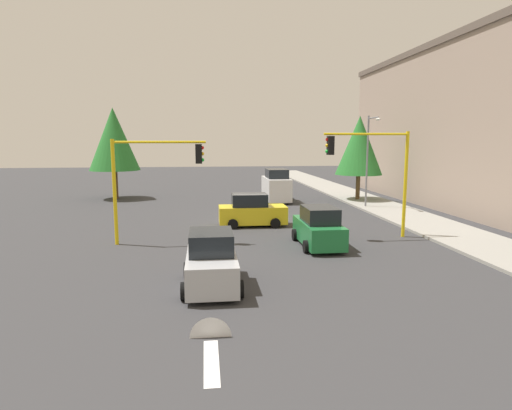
{
  "coord_description": "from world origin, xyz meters",
  "views": [
    {
      "loc": [
        27.84,
        -3.08,
        5.13
      ],
      "look_at": [
        1.5,
        0.04,
        1.2
      ],
      "focal_mm": 30.44,
      "sensor_mm": 36.0,
      "label": 1
    }
  ],
  "objects_px": {
    "traffic_signal_near_left": "(373,163)",
    "car_silver": "(211,262)",
    "car_yellow": "(252,211)",
    "delivery_van_white": "(276,186)",
    "street_lamp_curbside": "(369,151)",
    "tree_opposite_side": "(114,139)",
    "car_green": "(319,228)",
    "tree_roadside_mid": "(359,146)",
    "traffic_signal_near_right": "(153,170)"
  },
  "relations": [
    {
      "from": "delivery_van_white",
      "to": "car_silver",
      "type": "height_order",
      "value": "delivery_van_white"
    },
    {
      "from": "tree_opposite_side",
      "to": "car_green",
      "type": "height_order",
      "value": "tree_opposite_side"
    },
    {
      "from": "delivery_van_white",
      "to": "car_green",
      "type": "height_order",
      "value": "delivery_van_white"
    },
    {
      "from": "traffic_signal_near_left",
      "to": "traffic_signal_near_right",
      "type": "distance_m",
      "value": 11.32
    },
    {
      "from": "car_yellow",
      "to": "traffic_signal_near_left",
      "type": "bearing_deg",
      "value": 56.16
    },
    {
      "from": "tree_opposite_side",
      "to": "car_green",
      "type": "distance_m",
      "value": 24.09
    },
    {
      "from": "car_yellow",
      "to": "delivery_van_white",
      "type": "bearing_deg",
      "value": 162.9
    },
    {
      "from": "traffic_signal_near_left",
      "to": "delivery_van_white",
      "type": "height_order",
      "value": "traffic_signal_near_left"
    },
    {
      "from": "delivery_van_white",
      "to": "car_silver",
      "type": "relative_size",
      "value": 1.27
    },
    {
      "from": "tree_roadside_mid",
      "to": "car_silver",
      "type": "distance_m",
      "value": 24.9
    },
    {
      "from": "street_lamp_curbside",
      "to": "tree_roadside_mid",
      "type": "height_order",
      "value": "tree_roadside_mid"
    },
    {
      "from": "traffic_signal_near_left",
      "to": "street_lamp_curbside",
      "type": "distance_m",
      "value": 10.24
    },
    {
      "from": "traffic_signal_near_left",
      "to": "car_silver",
      "type": "bearing_deg",
      "value": -51.0
    },
    {
      "from": "street_lamp_curbside",
      "to": "car_yellow",
      "type": "xyz_separation_m",
      "value": [
        5.61,
        -9.48,
        -3.45
      ]
    },
    {
      "from": "street_lamp_curbside",
      "to": "car_green",
      "type": "height_order",
      "value": "street_lamp_curbside"
    },
    {
      "from": "street_lamp_curbside",
      "to": "car_green",
      "type": "relative_size",
      "value": 1.68
    },
    {
      "from": "tree_opposite_side",
      "to": "car_green",
      "type": "relative_size",
      "value": 1.93
    },
    {
      "from": "traffic_signal_near_right",
      "to": "car_silver",
      "type": "relative_size",
      "value": 1.39
    },
    {
      "from": "street_lamp_curbside",
      "to": "delivery_van_white",
      "type": "distance_m",
      "value": 8.53
    },
    {
      "from": "tree_roadside_mid",
      "to": "traffic_signal_near_right",
      "type": "bearing_deg",
      "value": -48.14
    },
    {
      "from": "tree_opposite_side",
      "to": "car_green",
      "type": "xyz_separation_m",
      "value": [
        19.52,
        13.41,
        -4.38
      ]
    },
    {
      "from": "car_yellow",
      "to": "car_silver",
      "type": "distance_m",
      "value": 11.26
    },
    {
      "from": "traffic_signal_near_left",
      "to": "car_silver",
      "type": "distance_m",
      "value": 11.47
    },
    {
      "from": "street_lamp_curbside",
      "to": "car_yellow",
      "type": "bearing_deg",
      "value": -59.37
    },
    {
      "from": "tree_opposite_side",
      "to": "tree_roadside_mid",
      "type": "bearing_deg",
      "value": 79.22
    },
    {
      "from": "tree_roadside_mid",
      "to": "car_yellow",
      "type": "relative_size",
      "value": 1.78
    },
    {
      "from": "car_yellow",
      "to": "traffic_signal_near_right",
      "type": "bearing_deg",
      "value": -53.2
    },
    {
      "from": "street_lamp_curbside",
      "to": "tree_roadside_mid",
      "type": "relative_size",
      "value": 0.97
    },
    {
      "from": "tree_roadside_mid",
      "to": "delivery_van_white",
      "type": "bearing_deg",
      "value": -94.52
    },
    {
      "from": "car_yellow",
      "to": "tree_opposite_side",
      "type": "bearing_deg",
      "value": -142.55
    },
    {
      "from": "car_silver",
      "to": "tree_opposite_side",
      "type": "bearing_deg",
      "value": -162.01
    },
    {
      "from": "car_silver",
      "to": "car_yellow",
      "type": "bearing_deg",
      "value": 166.54
    },
    {
      "from": "tree_roadside_mid",
      "to": "car_silver",
      "type": "xyz_separation_m",
      "value": [
        20.95,
        -12.9,
        -3.84
      ]
    },
    {
      "from": "traffic_signal_near_right",
      "to": "tree_opposite_side",
      "type": "bearing_deg",
      "value": -163.37
    },
    {
      "from": "traffic_signal_near_left",
      "to": "car_yellow",
      "type": "distance_m",
      "value": 7.82
    },
    {
      "from": "tree_roadside_mid",
      "to": "car_green",
      "type": "distance_m",
      "value": 17.7
    },
    {
      "from": "car_yellow",
      "to": "car_silver",
      "type": "bearing_deg",
      "value": -13.46
    },
    {
      "from": "street_lamp_curbside",
      "to": "tree_opposite_side",
      "type": "distance_m",
      "value": 21.89
    },
    {
      "from": "delivery_van_white",
      "to": "car_green",
      "type": "distance_m",
      "value": 16.09
    },
    {
      "from": "traffic_signal_near_right",
      "to": "car_green",
      "type": "xyz_separation_m",
      "value": [
        1.52,
        8.04,
        -2.82
      ]
    },
    {
      "from": "street_lamp_curbside",
      "to": "tree_opposite_side",
      "type": "xyz_separation_m",
      "value": [
        -8.39,
        -20.2,
        0.93
      ]
    },
    {
      "from": "traffic_signal_near_left",
      "to": "car_green",
      "type": "bearing_deg",
      "value": -65.09
    },
    {
      "from": "traffic_signal_near_right",
      "to": "car_green",
      "type": "bearing_deg",
      "value": 79.29
    },
    {
      "from": "car_silver",
      "to": "traffic_signal_near_left",
      "type": "bearing_deg",
      "value": 129.0
    },
    {
      "from": "traffic_signal_near_right",
      "to": "tree_opposite_side",
      "type": "height_order",
      "value": "tree_opposite_side"
    },
    {
      "from": "traffic_signal_near_left",
      "to": "car_green",
      "type": "relative_size",
      "value": 1.35
    },
    {
      "from": "street_lamp_curbside",
      "to": "delivery_van_white",
      "type": "height_order",
      "value": "street_lamp_curbside"
    },
    {
      "from": "car_yellow",
      "to": "car_green",
      "type": "bearing_deg",
      "value": 26.0
    },
    {
      "from": "traffic_signal_near_right",
      "to": "car_silver",
      "type": "distance_m",
      "value": 7.98
    },
    {
      "from": "street_lamp_curbside",
      "to": "car_yellow",
      "type": "relative_size",
      "value": 1.72
    }
  ]
}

